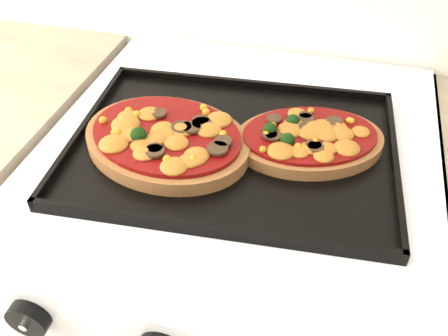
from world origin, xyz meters
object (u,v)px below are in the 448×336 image
(stove, at_px, (237,310))
(pizza_left, at_px, (167,138))
(baking_tray, at_px, (233,145))
(pizza_right, at_px, (309,138))

(stove, xyz_separation_m, pizza_left, (-0.10, -0.06, 0.48))
(stove, relative_size, pizza_left, 3.65)
(stove, bearing_deg, baking_tray, -99.48)
(stove, relative_size, baking_tray, 1.95)
(pizza_left, height_order, pizza_right, pizza_left)
(baking_tray, distance_m, pizza_left, 0.10)
(stove, distance_m, pizza_right, 0.49)
(stove, height_order, baking_tray, baking_tray)
(stove, bearing_deg, pizza_left, -148.49)
(baking_tray, bearing_deg, pizza_right, 10.69)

